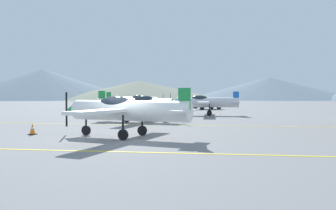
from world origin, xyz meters
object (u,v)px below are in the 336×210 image
airplane_near (125,110)px  airplane_mid (137,104)px  traffic_cone_front (32,129)px  airplane_far (205,102)px  airplane_back (134,101)px  car_sedan (207,103)px

airplane_near → airplane_mid: size_ratio=0.99×
traffic_cone_front → airplane_mid: bearing=69.2°
airplane_near → airplane_far: bearing=79.8°
airplane_mid → airplane_far: (4.93, 8.80, 0.00)m
airplane_far → airplane_back: same height
airplane_far → airplane_near: bearing=-100.2°
car_sedan → airplane_back: bearing=-133.8°
airplane_far → traffic_cone_front: airplane_far is taller
airplane_near → airplane_far: size_ratio=1.00×
traffic_cone_front → airplane_back: bearing=90.5°
airplane_mid → car_sedan: airplane_mid is taller
airplane_far → traffic_cone_front: (-8.42, -18.03, -1.06)m
airplane_back → car_sedan: airplane_back is taller
airplane_near → car_sedan: bearing=84.4°
airplane_mid → airplane_back: (-3.70, 14.43, 0.00)m
airplane_back → traffic_cone_front: airplane_back is taller
car_sedan → airplane_near: bearing=-95.6°
airplane_mid → car_sedan: size_ratio=1.76×
airplane_far → airplane_back: 10.30m
airplane_near → traffic_cone_front: 5.22m
airplane_back → traffic_cone_front: 23.68m
airplane_mid → airplane_far: same height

